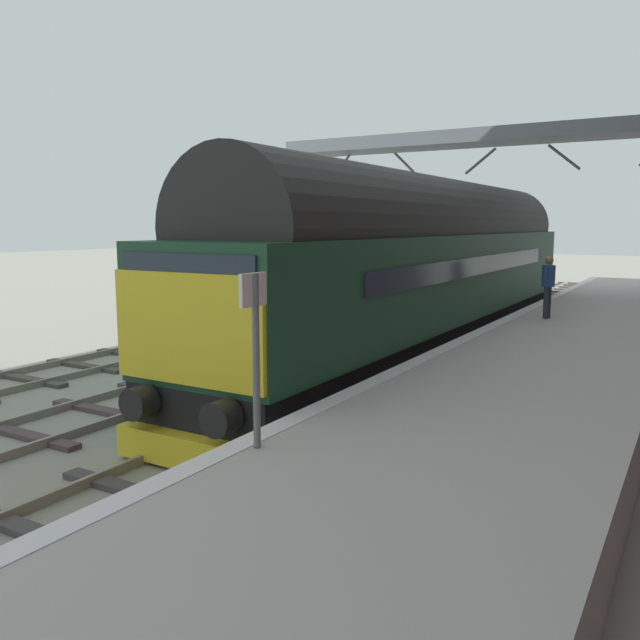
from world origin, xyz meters
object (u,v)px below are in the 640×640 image
object	(u,v)px
diesel_locomotive	(428,263)
waiting_passenger	(548,281)
signal_post_far	(175,247)
platform_number_sign	(255,333)

from	to	relation	value
diesel_locomotive	waiting_passenger	bearing A→B (deg)	36.06
signal_post_far	waiting_passenger	world-z (taller)	signal_post_far
diesel_locomotive	signal_post_far	bearing A→B (deg)	179.26
diesel_locomotive	platform_number_sign	world-z (taller)	diesel_locomotive
diesel_locomotive	signal_post_far	world-z (taller)	diesel_locomotive
platform_number_sign	diesel_locomotive	bearing A→B (deg)	100.89
diesel_locomotive	waiting_passenger	xyz separation A→B (m)	(2.63, 1.91, -0.49)
diesel_locomotive	signal_post_far	size ratio (longest dim) A/B	4.43
signal_post_far	waiting_passenger	bearing A→B (deg)	8.97
diesel_locomotive	signal_post_far	distance (m)	8.78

